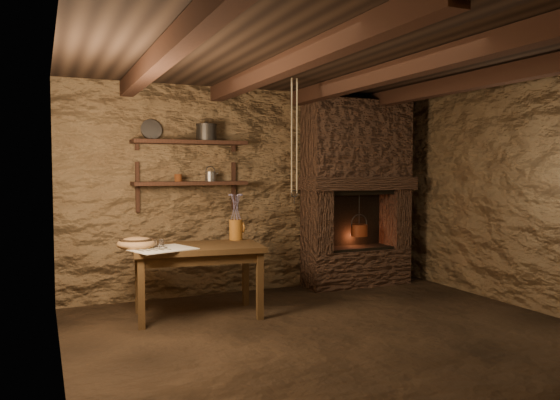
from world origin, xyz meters
name	(u,v)px	position (x,y,z in m)	size (l,w,h in m)	color
floor	(340,336)	(0.00, 0.00, 0.00)	(4.50, 4.50, 0.00)	black
back_wall	(257,191)	(0.00, 2.00, 1.20)	(4.50, 0.04, 2.40)	brown
front_wall	(534,218)	(0.00, -2.00, 1.20)	(4.50, 0.04, 2.40)	brown
left_wall	(59,206)	(-2.25, 0.00, 1.20)	(0.04, 4.00, 2.40)	brown
right_wall	(532,194)	(2.25, 0.00, 1.20)	(0.04, 4.00, 2.40)	brown
ceiling	(342,58)	(0.00, 0.00, 2.40)	(4.50, 4.00, 0.04)	black
beam_far_left	(165,53)	(-1.50, 0.00, 2.31)	(0.14, 3.95, 0.16)	black
beam_mid_left	(288,64)	(-0.50, 0.00, 2.31)	(0.14, 3.95, 0.16)	black
beam_mid_right	(391,73)	(0.50, 0.00, 2.31)	(0.14, 3.95, 0.16)	black
beam_far_right	(478,80)	(1.50, 0.00, 2.31)	(0.14, 3.95, 0.16)	black
shelf_lower	(190,183)	(-0.85, 1.84, 1.30)	(1.25, 0.30, 0.04)	black
shelf_upper	(190,142)	(-0.85, 1.84, 1.75)	(1.25, 0.30, 0.04)	black
hearth	(357,187)	(1.25, 1.77, 1.23)	(1.43, 0.51, 2.30)	#3A261D
work_table	(198,278)	(-0.96, 1.13, 0.38)	(1.31, 0.84, 0.71)	#392613
linen_cloth	(162,249)	(-1.34, 0.99, 0.71)	(0.55, 0.44, 0.01)	beige
pewter_cutlery_row	(162,248)	(-1.34, 0.98, 0.72)	(0.46, 0.18, 0.01)	gray
drinking_glasses	(161,243)	(-1.32, 1.10, 0.75)	(0.18, 0.05, 0.07)	silver
stoneware_jug	(236,220)	(-0.48, 1.37, 0.92)	(0.16, 0.15, 0.50)	brown
wooden_bowl	(137,244)	(-1.54, 1.17, 0.75)	(0.37, 0.37, 0.13)	olive
iron_stockpot	(206,133)	(-0.66, 1.84, 1.85)	(0.22, 0.22, 0.17)	#282624
tin_pan	(151,130)	(-1.25, 1.94, 1.88)	(0.23, 0.23, 0.03)	gray
small_kettle	(210,176)	(-0.62, 1.84, 1.37)	(0.16, 0.12, 0.17)	gray
rusty_tin	(178,178)	(-0.98, 1.84, 1.36)	(0.08, 0.08, 0.08)	#522510
red_pot	(359,229)	(1.26, 1.72, 0.70)	(0.28, 0.28, 0.54)	maroon
hanging_ropes	(294,136)	(0.05, 1.05, 1.80)	(0.08, 0.08, 1.20)	tan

